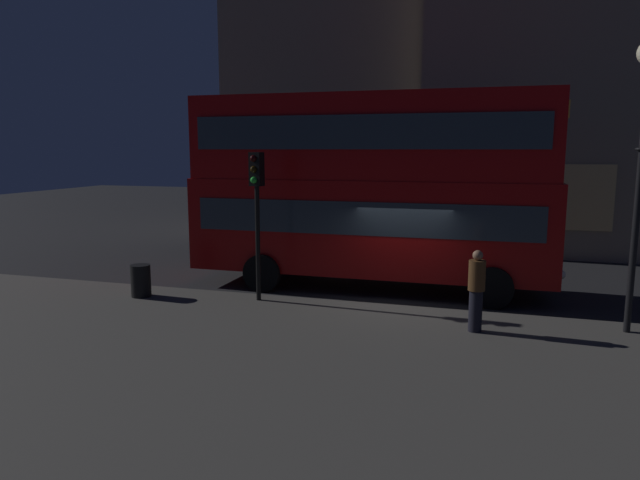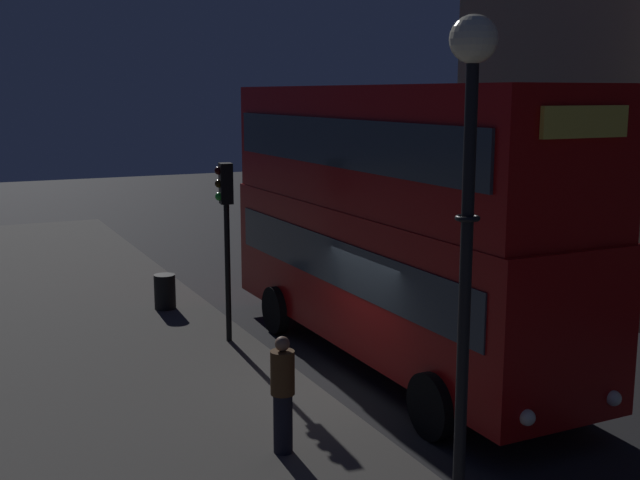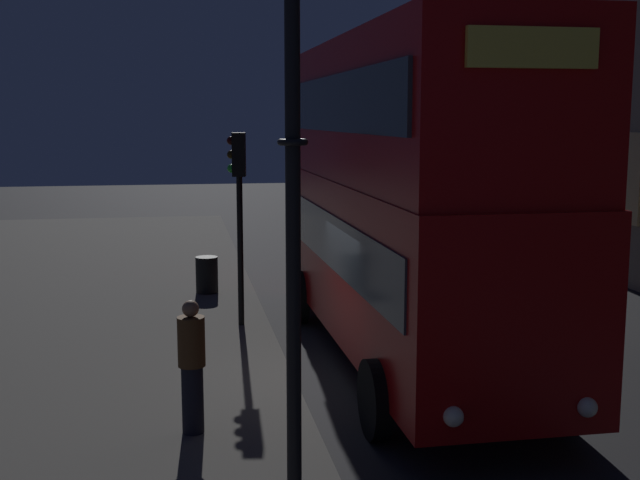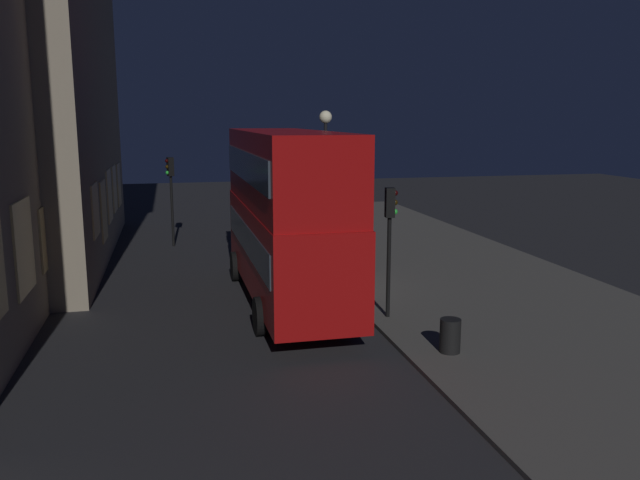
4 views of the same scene
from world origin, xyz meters
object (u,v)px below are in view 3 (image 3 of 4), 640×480
at_px(traffic_light_near_kerb, 239,188).
at_px(litter_bin, 207,275).
at_px(double_decker_bus, 400,186).
at_px(pedestrian, 192,365).
at_px(street_lamp, 292,76).

height_order(traffic_light_near_kerb, litter_bin, traffic_light_near_kerb).
distance_m(double_decker_bus, traffic_light_near_kerb, 3.54).
xyz_separation_m(double_decker_bus, pedestrian, (3.14, -3.67, -2.03)).
xyz_separation_m(traffic_light_near_kerb, pedestrian, (5.51, -1.06, -1.84)).
bearing_deg(street_lamp, double_decker_bus, 156.21).
bearing_deg(litter_bin, street_lamp, 1.88).
bearing_deg(street_lamp, pedestrian, -164.09).
distance_m(double_decker_bus, litter_bin, 6.86).
relative_size(traffic_light_near_kerb, litter_bin, 4.46).
height_order(pedestrian, litter_bin, pedestrian).
distance_m(double_decker_bus, pedestrian, 5.24).
relative_size(traffic_light_near_kerb, pedestrian, 2.15).
height_order(street_lamp, litter_bin, street_lamp).
height_order(double_decker_bus, litter_bin, double_decker_bus).
xyz_separation_m(street_lamp, litter_bin, (-11.83, -0.39, -4.06)).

